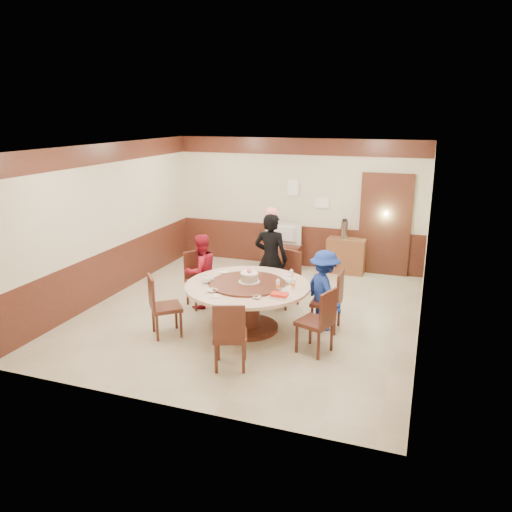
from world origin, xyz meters
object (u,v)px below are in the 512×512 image
(shrimp_platter, at_px, (280,296))
(banquet_table, at_px, (248,297))
(person_blue, at_px, (324,290))
(side_cabinet, at_px, (346,256))
(tv_stand, at_px, (282,256))
(thermos, at_px, (344,230))
(birthday_cake, at_px, (249,277))
(person_standing, at_px, (271,259))
(person_red, at_px, (201,271))
(television, at_px, (282,234))

(shrimp_platter, bearing_deg, banquet_table, 149.14)
(banquet_table, bearing_deg, person_blue, 20.39)
(banquet_table, bearing_deg, side_cabinet, 74.31)
(person_blue, distance_m, tv_stand, 3.40)
(tv_stand, relative_size, thermos, 2.24)
(banquet_table, distance_m, tv_stand, 3.45)
(banquet_table, relative_size, birthday_cake, 5.76)
(person_standing, xyz_separation_m, person_blue, (1.12, -0.76, -0.19))
(thermos, bearing_deg, banquet_table, -104.75)
(banquet_table, relative_size, person_red, 1.48)
(person_blue, distance_m, birthday_cake, 1.19)
(person_blue, bearing_deg, person_red, 41.25)
(person_standing, distance_m, shrimp_platter, 1.69)
(person_standing, relative_size, side_cabinet, 2.08)
(person_standing, bearing_deg, birthday_cake, 93.70)
(person_blue, relative_size, birthday_cake, 3.82)
(tv_stand, xyz_separation_m, thermos, (1.35, 0.03, 0.69))
(banquet_table, bearing_deg, tv_stand, 97.51)
(television, distance_m, thermos, 1.37)
(person_blue, distance_m, side_cabinet, 3.04)
(birthday_cake, relative_size, shrimp_platter, 1.12)
(person_blue, relative_size, television, 1.56)
(tv_stand, bearing_deg, person_blue, -62.23)
(birthday_cake, height_order, side_cabinet, birthday_cake)
(thermos, bearing_deg, person_standing, -111.85)
(banquet_table, distance_m, shrimp_platter, 0.78)
(tv_stand, xyz_separation_m, side_cabinet, (1.42, 0.03, 0.12))
(side_cabinet, bearing_deg, birthday_cake, -105.66)
(person_standing, bearing_deg, shrimp_platter, 115.11)
(banquet_table, bearing_deg, shrimp_platter, -30.86)
(television, bearing_deg, thermos, -179.22)
(side_cabinet, bearing_deg, person_red, -126.29)
(person_red, distance_m, shrimp_platter, 2.01)
(person_red, bearing_deg, person_standing, 149.52)
(tv_stand, bearing_deg, television, 0.00)
(birthday_cake, xyz_separation_m, shrimp_platter, (0.62, -0.42, -0.08))
(birthday_cake, distance_m, side_cabinet, 3.56)
(person_blue, distance_m, shrimp_platter, 0.95)
(shrimp_platter, relative_size, television, 0.36)
(shrimp_platter, relative_size, side_cabinet, 0.38)
(person_red, height_order, thermos, person_red)
(birthday_cake, distance_m, television, 3.40)
(tv_stand, bearing_deg, shrimp_platter, -74.03)
(person_blue, bearing_deg, birthday_cake, 65.32)
(person_standing, bearing_deg, person_blue, 148.82)
(side_cabinet, bearing_deg, person_blue, -86.98)
(birthday_cake, distance_m, thermos, 3.51)
(person_standing, height_order, person_blue, person_standing)
(banquet_table, xyz_separation_m, tv_stand, (-0.45, 3.41, -0.28))
(birthday_cake, bearing_deg, television, 97.84)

